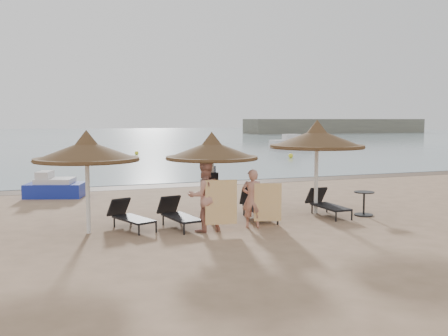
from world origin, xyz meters
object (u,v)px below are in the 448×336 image
Objects in this scene: person_left at (204,190)px; pedal_boat at (55,187)px; person_right at (252,194)px; palapa_right at (317,139)px; lounger_near_left at (178,214)px; lounger_near_right at (257,205)px; lounger_far_right at (326,203)px; lounger_far_left at (129,216)px; palapa_center at (212,150)px; palapa_left at (87,151)px; side_table at (364,204)px.

person_left is 0.91× the size of pedal_boat.
palapa_right is at bearing -130.27° from person_right.
lounger_near_right reaches higher than lounger_near_left.
lounger_far_right is 0.83× the size of person_left.
palapa_right is 1.59× the size of lounger_near_left.
lounger_near_right is at bearing -30.29° from pedal_boat.
person_right is (3.18, -1.07, 0.59)m from lounger_far_left.
lounger_far_right is at bearing -1.35° from palapa_center.
palapa_right is 2.03m from lounger_far_right.
palapa_center is (3.43, 0.12, -0.06)m from palapa_left.
lounger_far_right is 10.30m from pedal_boat.
palapa_right is (6.98, 0.41, 0.20)m from palapa_left.
palapa_left is 1.45× the size of person_right.
lounger_far_right is (0.15, -0.38, -1.98)m from palapa_right.
palapa_left is 7.00m from palapa_right.
pedal_boat reaches higher than lounger_far_left.
palapa_right is 1.64× the size of lounger_far_left.
palapa_right is 2.82m from lounger_near_right.
lounger_far_left is 2.45× the size of side_table.
palapa_left reaches higher than lounger_near_left.
person_left reaches higher than person_right.
palapa_center is at bearing -39.88° from pedal_boat.
person_right is at bearing 173.77° from person_left.
person_right reaches higher than lounger_near_right.
palapa_right reaches higher than side_table.
side_table is 11.41m from pedal_boat.
palapa_center reaches higher than person_right.
palapa_center is 4.08m from lounger_far_right.
side_table is 0.31× the size of pedal_boat.
person_left reaches higher than lounger_far_right.
palapa_left is 1.50× the size of lounger_far_left.
pedal_boat is (-3.06, 6.77, 0.01)m from lounger_near_left.
pedal_boat is (-4.96, 7.57, -0.57)m from person_right.
lounger_near_right is at bearing 171.01° from lounger_far_right.
side_table is 0.40× the size of person_right.
palapa_right is at bearing 9.18° from lounger_near_right.
palapa_right is at bearing 145.19° from side_table.
palapa_center is at bearing -22.93° from person_right.
palapa_center is at bearing -175.37° from palapa_right.
palapa_left reaches higher than lounger_far_right.
lounger_near_left is (-4.60, -0.43, -1.99)m from palapa_right.
lounger_near_right is at bearing -155.66° from person_left.
lounger_far_right is (3.70, -0.09, -1.72)m from palapa_center.
lounger_far_right is at bearing -68.49° from palapa_right.
person_right is at bearing -39.18° from lounger_far_left.
person_right is (-3.91, -0.40, 0.58)m from side_table.
lounger_far_right is at bearing 156.41° from side_table.
person_right is at bearing -38.48° from pedal_boat.
person_left is (-4.08, -1.22, -1.25)m from palapa_right.
palapa_left is 2.97m from lounger_near_left.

